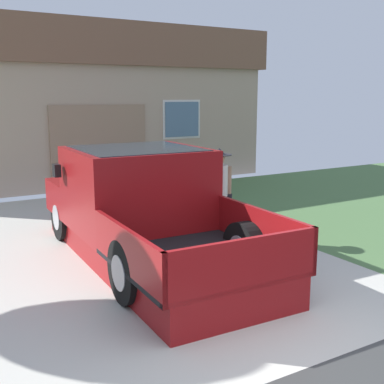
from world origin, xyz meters
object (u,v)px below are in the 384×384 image
Objects in this scene: person_with_hat at (219,187)px; wheeled_trash_bin at (195,173)px; house_with_garage at (65,103)px; handbag at (217,239)px; pickup_truck at (140,208)px.

person_with_hat is 1.56× the size of wheeled_trash_bin.
house_with_garage reaches higher than wheeled_trash_bin.
wheeled_trash_bin reaches higher than handbag.
person_with_hat is 9.25m from house_with_garage.
house_with_garage is (0.24, 9.35, 2.14)m from handbag.
person_with_hat is at bearing -90.62° from house_with_garage.
pickup_truck is 1.45m from person_with_hat.
person_with_hat is at bearing -0.91° from pickup_truck.
pickup_truck reaches higher than person_with_hat.
handbag is at bearing -91.47° from house_with_garage.
wheeled_trash_bin is (1.84, 3.81, 0.45)m from handbag.
house_with_garage is at bearing 88.53° from handbag.
handbag is 0.04× the size of house_with_garage.
wheeled_trash_bin is (1.70, 3.63, -0.39)m from person_with_hat.
house_with_garage reaches higher than pickup_truck.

